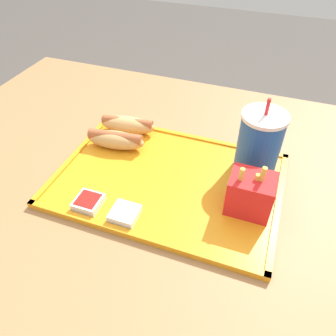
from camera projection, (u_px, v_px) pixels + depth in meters
name	position (u px, v px, depth m)	size (l,w,h in m)	color
dining_table	(175.00, 287.00, 0.94)	(1.34, 0.97, 0.77)	olive
food_tray	(168.00, 180.00, 0.70)	(0.47, 0.33, 0.01)	orange
soda_cup	(259.00, 143.00, 0.68)	(0.09, 0.09, 0.17)	#194CA5
hot_dog_far	(128.00, 124.00, 0.81)	(0.14, 0.06, 0.04)	tan
hot_dog_near	(116.00, 139.00, 0.76)	(0.14, 0.06, 0.04)	tan
fries_carton	(250.00, 194.00, 0.61)	(0.08, 0.07, 0.11)	red
sauce_cup_mayo	(125.00, 213.00, 0.61)	(0.05, 0.05, 0.02)	silver
sauce_cup_ketchup	(88.00, 202.00, 0.64)	(0.05, 0.05, 0.02)	silver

